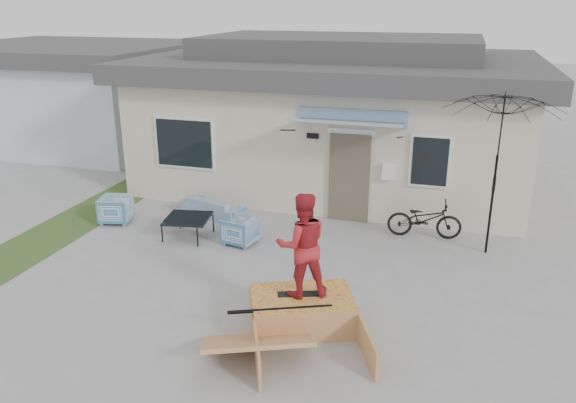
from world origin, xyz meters
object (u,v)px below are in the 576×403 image
(bicycle, at_px, (425,215))
(skate_ramp, at_px, (302,311))
(loveseat, at_px, (214,204))
(skateboard, at_px, (302,293))
(coffee_table, at_px, (188,227))
(armchair_right, at_px, (240,229))
(patio_umbrella, at_px, (495,172))
(armchair_left, at_px, (116,208))
(skater, at_px, (302,243))

(bicycle, xyz_separation_m, skate_ramp, (-1.61, -4.34, -0.25))
(loveseat, bearing_deg, skateboard, 146.12)
(skate_ramp, bearing_deg, coffee_table, 116.36)
(skate_ramp, bearing_deg, loveseat, 104.96)
(armchair_right, height_order, skateboard, armchair_right)
(patio_umbrella, bearing_deg, armchair_left, -175.34)
(coffee_table, xyz_separation_m, skateboard, (3.38, -2.80, 0.33))
(loveseat, bearing_deg, skate_ramp, 145.98)
(bicycle, bearing_deg, patio_umbrella, -115.70)
(loveseat, xyz_separation_m, skate_ramp, (3.39, -4.24, -0.05))
(armchair_left, bearing_deg, skateboard, -134.02)
(loveseat, relative_size, armchair_right, 2.41)
(armchair_left, height_order, skateboard, armchair_left)
(armchair_left, xyz_separation_m, coffee_table, (2.02, -0.34, -0.12))
(bicycle, bearing_deg, coffee_table, 101.15)
(loveseat, height_order, skater, skater)
(bicycle, distance_m, skate_ramp, 4.64)
(armchair_left, distance_m, armchair_right, 3.28)
(loveseat, height_order, coffee_table, loveseat)
(patio_umbrella, relative_size, skate_ramp, 1.21)
(skater, bearing_deg, coffee_table, -65.93)
(patio_umbrella, xyz_separation_m, skater, (-2.95, -3.81, -0.32))
(coffee_table, relative_size, skateboard, 1.22)
(patio_umbrella, bearing_deg, coffee_table, -170.87)
(loveseat, distance_m, bicycle, 5.01)
(armchair_right, height_order, skater, skater)
(armchair_left, relative_size, skate_ramp, 0.33)
(skate_ramp, xyz_separation_m, skateboard, (-0.02, 0.05, 0.29))
(armchair_left, distance_m, coffee_table, 2.05)
(coffee_table, bearing_deg, armchair_left, 170.55)
(patio_umbrella, bearing_deg, bicycle, 159.83)
(skater, bearing_deg, armchair_right, -78.91)
(loveseat, relative_size, skater, 0.95)
(skateboard, bearing_deg, armchair_left, 129.99)
(skate_ramp, distance_m, skateboard, 0.30)
(skateboard, bearing_deg, patio_umbrella, 32.40)
(bicycle, relative_size, skate_ramp, 0.75)
(bicycle, distance_m, patio_umbrella, 1.87)
(loveseat, distance_m, skate_ramp, 5.43)
(armchair_left, relative_size, armchair_right, 1.05)
(loveseat, relative_size, bicycle, 1.00)
(armchair_right, xyz_separation_m, skate_ramp, (2.16, -2.84, -0.07))
(armchair_left, xyz_separation_m, skate_ramp, (5.42, -3.18, -0.09))
(coffee_table, xyz_separation_m, skater, (3.38, -2.80, 1.20))
(patio_umbrella, bearing_deg, skate_ramp, -127.16)
(skateboard, height_order, skater, skater)
(skateboard, bearing_deg, skater, -109.89)
(bicycle, bearing_deg, armchair_left, 93.87)
(bicycle, relative_size, patio_umbrella, 0.62)
(patio_umbrella, bearing_deg, loveseat, 176.60)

